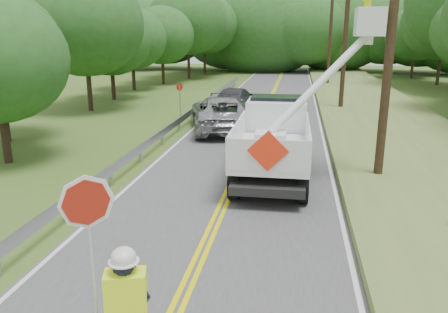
# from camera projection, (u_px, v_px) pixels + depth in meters

# --- Properties ---
(road) EXTENTS (7.20, 96.00, 0.03)m
(road) POSITION_uv_depth(u_px,v_px,m) (251.00, 142.00, 21.27)
(road) COLOR #464648
(road) RESTS_ON ground
(guardrail) EXTENTS (0.18, 48.00, 0.77)m
(guardrail) POSITION_uv_depth(u_px,v_px,m) (174.00, 125.00, 22.61)
(guardrail) COLOR #9E9FA6
(guardrail) RESTS_ON ground
(utility_poles) EXTENTS (1.60, 43.30, 10.00)m
(utility_poles) POSITION_uv_depth(u_px,v_px,m) (360.00, 29.00, 21.95)
(utility_poles) COLOR black
(utility_poles) RESTS_ON ground
(tall_grass_verge) EXTENTS (7.00, 96.00, 0.30)m
(tall_grass_verge) POSITION_uv_depth(u_px,v_px,m) (407.00, 145.00, 20.12)
(tall_grass_verge) COLOR #596C35
(tall_grass_verge) RESTS_ON ground
(treeline_left) EXTENTS (10.36, 56.57, 10.39)m
(treeline_left) POSITION_uv_depth(u_px,v_px,m) (148.00, 29.00, 38.32)
(treeline_left) COLOR #332319
(treeline_left) RESTS_ON ground
(treeline_horizon) EXTENTS (56.69, 14.74, 12.75)m
(treeline_horizon) POSITION_uv_depth(u_px,v_px,m) (292.00, 30.00, 59.76)
(treeline_horizon) COLOR #294F1A
(treeline_horizon) RESTS_ON ground
(flagger) EXTENTS (1.17, 0.66, 3.19)m
(flagger) POSITION_uv_depth(u_px,v_px,m) (126.00, 308.00, 6.54)
(flagger) COLOR #191E33
(flagger) RESTS_ON road
(bucket_truck) EXTENTS (4.70, 7.27, 7.03)m
(bucket_truck) POSITION_uv_depth(u_px,v_px,m) (280.00, 128.00, 16.86)
(bucket_truck) COLOR black
(bucket_truck) RESTS_ON road
(suv_silver) EXTENTS (4.56, 7.06, 1.81)m
(suv_silver) POSITION_uv_depth(u_px,v_px,m) (221.00, 113.00, 23.76)
(suv_silver) COLOR #A3A4A9
(suv_silver) RESTS_ON road
(suv_darkgrey) EXTENTS (2.71, 5.54, 1.55)m
(suv_darkgrey) POSITION_uv_depth(u_px,v_px,m) (235.00, 99.00, 29.74)
(suv_darkgrey) COLOR #383A3F
(suv_darkgrey) RESTS_ON road
(stop_sign_permanent) EXTENTS (0.35, 0.34, 2.17)m
(stop_sign_permanent) POSITION_uv_depth(u_px,v_px,m) (180.00, 96.00, 26.78)
(stop_sign_permanent) COLOR #9E9FA6
(stop_sign_permanent) RESTS_ON ground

